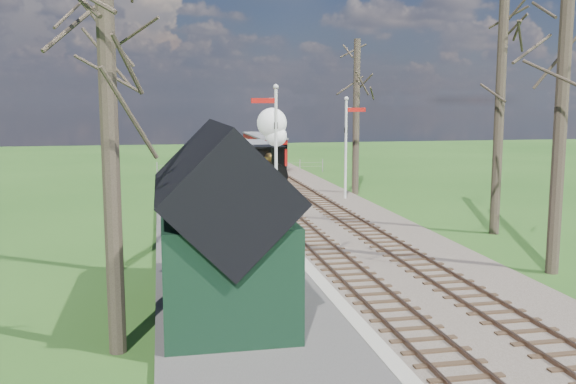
{
  "coord_description": "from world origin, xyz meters",
  "views": [
    {
      "loc": [
        -5.78,
        -11.99,
        5.51
      ],
      "look_at": [
        -0.4,
        14.78,
        1.6
      ],
      "focal_mm": 40.0,
      "sensor_mm": 36.0,
      "label": 1
    }
  ],
  "objects_px": {
    "semaphore_near": "(274,143)",
    "person": "(295,270)",
    "locomotive": "(269,161)",
    "red_carriage_b": "(258,147)",
    "coach": "(253,162)",
    "sign_board": "(286,259)",
    "bench": "(255,263)",
    "station_shed": "(221,229)",
    "semaphore_far": "(347,140)",
    "red_carriage_a": "(269,152)"
  },
  "relations": [
    {
      "from": "red_carriage_b",
      "to": "station_shed",
      "type": "bearing_deg",
      "value": -100.09
    },
    {
      "from": "bench",
      "to": "sign_board",
      "type": "bearing_deg",
      "value": -28.8
    },
    {
      "from": "semaphore_near",
      "to": "person",
      "type": "relative_size",
      "value": 4.88
    },
    {
      "from": "locomotive",
      "to": "red_carriage_b",
      "type": "xyz_separation_m",
      "value": [
        2.61,
        20.69,
        -0.76
      ]
    },
    {
      "from": "red_carriage_a",
      "to": "bench",
      "type": "distance_m",
      "value": 30.75
    },
    {
      "from": "coach",
      "to": "sign_board",
      "type": "distance_m",
      "value": 21.69
    },
    {
      "from": "sign_board",
      "to": "bench",
      "type": "height_order",
      "value": "sign_board"
    },
    {
      "from": "locomotive",
      "to": "coach",
      "type": "height_order",
      "value": "locomotive"
    },
    {
      "from": "red_carriage_b",
      "to": "person",
      "type": "relative_size",
      "value": 4.01
    },
    {
      "from": "station_shed",
      "to": "semaphore_far",
      "type": "xyz_separation_m",
      "value": [
        8.67,
        18.0,
        1.08
      ]
    },
    {
      "from": "semaphore_near",
      "to": "sign_board",
      "type": "bearing_deg",
      "value": -98.16
    },
    {
      "from": "red_carriage_b",
      "to": "semaphore_near",
      "type": "bearing_deg",
      "value": -97.18
    },
    {
      "from": "red_carriage_b",
      "to": "bench",
      "type": "relative_size",
      "value": 3.65
    },
    {
      "from": "red_carriage_b",
      "to": "coach",
      "type": "bearing_deg",
      "value": -100.08
    },
    {
      "from": "locomotive",
      "to": "person",
      "type": "xyz_separation_m",
      "value": [
        -2.15,
        -17.07,
        -1.42
      ]
    },
    {
      "from": "semaphore_far",
      "to": "red_carriage_a",
      "type": "relative_size",
      "value": 1.12
    },
    {
      "from": "red_carriage_a",
      "to": "bench",
      "type": "bearing_deg",
      "value": -100.46
    },
    {
      "from": "semaphore_near",
      "to": "sign_board",
      "type": "relative_size",
      "value": 5.56
    },
    {
      "from": "red_carriage_b",
      "to": "bench",
      "type": "height_order",
      "value": "red_carriage_b"
    },
    {
      "from": "locomotive",
      "to": "station_shed",
      "type": "bearing_deg",
      "value": -103.35
    },
    {
      "from": "station_shed",
      "to": "locomotive",
      "type": "xyz_separation_m",
      "value": [
        4.29,
        18.06,
        -0.01
      ]
    },
    {
      "from": "station_shed",
      "to": "semaphore_near",
      "type": "distance_m",
      "value": 12.58
    },
    {
      "from": "semaphore_near",
      "to": "coach",
      "type": "bearing_deg",
      "value": 86.37
    },
    {
      "from": "red_carriage_b",
      "to": "sign_board",
      "type": "relative_size",
      "value": 4.58
    },
    {
      "from": "station_shed",
      "to": "semaphore_far",
      "type": "distance_m",
      "value": 20.01
    },
    {
      "from": "semaphore_far",
      "to": "semaphore_near",
      "type": "bearing_deg",
      "value": -130.6
    },
    {
      "from": "semaphore_near",
      "to": "coach",
      "type": "relative_size",
      "value": 0.79
    },
    {
      "from": "station_shed",
      "to": "sign_board",
      "type": "distance_m",
      "value": 3.68
    },
    {
      "from": "red_carriage_b",
      "to": "person",
      "type": "height_order",
      "value": "red_carriage_b"
    },
    {
      "from": "station_shed",
      "to": "coach",
      "type": "bearing_deg",
      "value": 79.9
    },
    {
      "from": "coach",
      "to": "semaphore_near",
      "type": "bearing_deg",
      "value": -93.63
    },
    {
      "from": "station_shed",
      "to": "coach",
      "type": "height_order",
      "value": "station_shed"
    },
    {
      "from": "locomotive",
      "to": "sign_board",
      "type": "xyz_separation_m",
      "value": [
        -2.11,
        -15.5,
        -1.5
      ]
    },
    {
      "from": "semaphore_far",
      "to": "bench",
      "type": "relative_size",
      "value": 4.08
    },
    {
      "from": "semaphore_near",
      "to": "person",
      "type": "distance_m",
      "value": 11.44
    },
    {
      "from": "red_carriage_b",
      "to": "sign_board",
      "type": "bearing_deg",
      "value": -97.44
    },
    {
      "from": "semaphore_near",
      "to": "bench",
      "type": "distance_m",
      "value": 9.73
    },
    {
      "from": "semaphore_far",
      "to": "locomotive",
      "type": "relative_size",
      "value": 1.16
    },
    {
      "from": "bench",
      "to": "station_shed",
      "type": "bearing_deg",
      "value": -113.46
    },
    {
      "from": "locomotive",
      "to": "red_carriage_b",
      "type": "bearing_deg",
      "value": 82.81
    },
    {
      "from": "station_shed",
      "to": "sign_board",
      "type": "xyz_separation_m",
      "value": [
        2.17,
        2.56,
        -1.51
      ]
    },
    {
      "from": "locomotive",
      "to": "red_carriage_a",
      "type": "xyz_separation_m",
      "value": [
        2.61,
        15.19,
        -0.76
      ]
    },
    {
      "from": "semaphore_near",
      "to": "red_carriage_a",
      "type": "height_order",
      "value": "semaphore_near"
    },
    {
      "from": "sign_board",
      "to": "semaphore_far",
      "type": "bearing_deg",
      "value": 67.18
    },
    {
      "from": "station_shed",
      "to": "semaphore_near",
      "type": "height_order",
      "value": "semaphore_near"
    },
    {
      "from": "sign_board",
      "to": "semaphore_near",
      "type": "bearing_deg",
      "value": 81.84
    },
    {
      "from": "coach",
      "to": "red_carriage_a",
      "type": "bearing_deg",
      "value": 74.1
    },
    {
      "from": "station_shed",
      "to": "red_carriage_b",
      "type": "relative_size",
      "value": 1.23
    },
    {
      "from": "person",
      "to": "sign_board",
      "type": "bearing_deg",
      "value": -0.23
    },
    {
      "from": "coach",
      "to": "person",
      "type": "relative_size",
      "value": 6.19
    }
  ]
}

